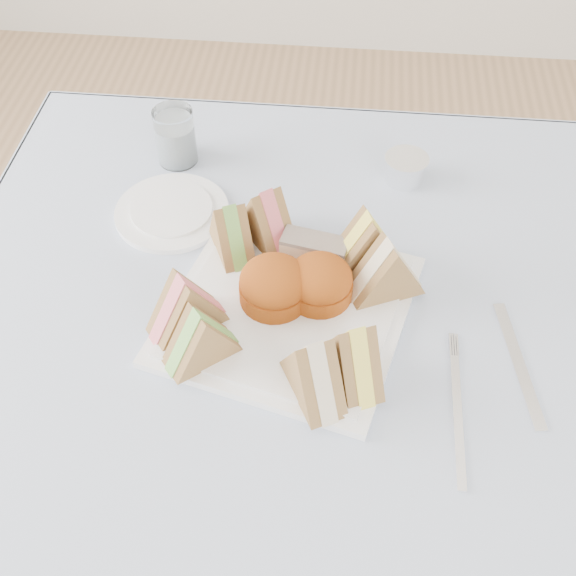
{
  "coord_description": "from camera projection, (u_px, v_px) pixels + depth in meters",
  "views": [
    {
      "loc": [
        0.02,
        -0.56,
        1.48
      ],
      "look_at": [
        -0.03,
        0.04,
        0.8
      ],
      "focal_mm": 45.0,
      "sensor_mm": 36.0,
      "label": 1
    }
  ],
  "objects": [
    {
      "name": "table",
      "position": [
        306.0,
        477.0,
        1.2
      ],
      "size": [
        0.9,
        0.9,
        0.74
      ],
      "primitive_type": "cube",
      "color": "brown",
      "rests_on": "floor"
    },
    {
      "name": "sandwich_fl_b",
      "position": [
        200.0,
        335.0,
        0.86
      ],
      "size": [
        0.1,
        0.09,
        0.08
      ],
      "primitive_type": null,
      "rotation": [
        0.0,
        0.0,
        0.68
      ],
      "color": "#916B4D",
      "rests_on": "serving_plate"
    },
    {
      "name": "side_plate",
      "position": [
        172.0,
        212.0,
        1.07
      ],
      "size": [
        0.17,
        0.17,
        0.01
      ],
      "primitive_type": "cylinder",
      "rotation": [
        0.0,
        0.0,
        -0.01
      ],
      "color": "white",
      "rests_on": "tablecloth"
    },
    {
      "name": "sandwich_fr_a",
      "position": [
        355.0,
        352.0,
        0.84
      ],
      "size": [
        0.08,
        0.11,
        0.09
      ],
      "primitive_type": null,
      "rotation": [
        0.0,
        0.0,
        -1.16
      ],
      "color": "#916B4D",
      "rests_on": "serving_plate"
    },
    {
      "name": "sandwich_fr_b",
      "position": [
        314.0,
        367.0,
        0.82
      ],
      "size": [
        0.09,
        0.11,
        0.09
      ],
      "primitive_type": null,
      "rotation": [
        0.0,
        0.0,
        -1.09
      ],
      "color": "#916B4D",
      "rests_on": "serving_plate"
    },
    {
      "name": "sandwich_br_b",
      "position": [
        367.0,
        240.0,
        0.96
      ],
      "size": [
        0.11,
        0.08,
        0.09
      ],
      "primitive_type": null,
      "rotation": [
        0.0,
        0.0,
        -2.78
      ],
      "color": "#916B4D",
      "rests_on": "serving_plate"
    },
    {
      "name": "water_glass",
      "position": [
        175.0,
        136.0,
        1.13
      ],
      "size": [
        0.08,
        0.08,
        0.09
      ],
      "primitive_type": "cylinder",
      "rotation": [
        0.0,
        0.0,
        0.41
      ],
      "color": "white",
      "rests_on": "tablecloth"
    },
    {
      "name": "floor",
      "position": [
        303.0,
        560.0,
        1.48
      ],
      "size": [
        4.0,
        4.0,
        0.0
      ],
      "primitive_type": "plane",
      "color": "#9E7751",
      "rests_on": "ground"
    },
    {
      "name": "scone_left",
      "position": [
        274.0,
        285.0,
        0.93
      ],
      "size": [
        0.12,
        0.12,
        0.06
      ],
      "primitive_type": "cylinder",
      "rotation": [
        0.0,
        0.0,
        -0.41
      ],
      "color": "#A94512",
      "rests_on": "serving_plate"
    },
    {
      "name": "fork",
      "position": [
        458.0,
        419.0,
        0.84
      ],
      "size": [
        0.01,
        0.18,
        0.0
      ],
      "primitive_type": "cube",
      "rotation": [
        0.0,
        0.0,
        -0.01
      ],
      "color": "white",
      "rests_on": "tablecloth"
    },
    {
      "name": "serving_plate",
      "position": [
        288.0,
        310.0,
        0.95
      ],
      "size": [
        0.36,
        0.36,
        0.01
      ],
      "primitive_type": "cube",
      "rotation": [
        0.0,
        0.0,
        -0.25
      ],
      "color": "white",
      "rests_on": "tablecloth"
    },
    {
      "name": "pastry_slice",
      "position": [
        315.0,
        251.0,
        0.98
      ],
      "size": [
        0.1,
        0.05,
        0.04
      ],
      "primitive_type": "cube",
      "rotation": [
        0.0,
        0.0,
        -0.2
      ],
      "color": "beige",
      "rests_on": "serving_plate"
    },
    {
      "name": "tablecloth",
      "position": [
        312.0,
        341.0,
        0.92
      ],
      "size": [
        1.02,
        1.02,
        0.01
      ],
      "primitive_type": "cube",
      "color": "silver",
      "rests_on": "table"
    },
    {
      "name": "sandwich_br_a",
      "position": [
        387.0,
        267.0,
        0.93
      ],
      "size": [
        0.11,
        0.09,
        0.09
      ],
      "primitive_type": null,
      "rotation": [
        0.0,
        0.0,
        -2.71
      ],
      "color": "#916B4D",
      "rests_on": "serving_plate"
    },
    {
      "name": "sandwich_fl_a",
      "position": [
        185.0,
        302.0,
        0.89
      ],
      "size": [
        0.11,
        0.1,
        0.09
      ],
      "primitive_type": null,
      "rotation": [
        0.0,
        0.0,
        0.67
      ],
      "color": "#916B4D",
      "rests_on": "serving_plate"
    },
    {
      "name": "sandwich_bl_b",
      "position": [
        267.0,
        216.0,
        0.99
      ],
      "size": [
        0.1,
        0.11,
        0.09
      ],
      "primitive_type": null,
      "rotation": [
        0.0,
        0.0,
        2.24
      ],
      "color": "#916B4D",
      "rests_on": "serving_plate"
    },
    {
      "name": "knife",
      "position": [
        518.0,
        364.0,
        0.89
      ],
      "size": [
        0.05,
        0.19,
        0.0
      ],
      "primitive_type": "cube",
      "rotation": [
        0.0,
        0.0,
        0.17
      ],
      "color": "white",
      "rests_on": "tablecloth"
    },
    {
      "name": "tea_strainer",
      "position": [
        405.0,
        170.0,
        1.12
      ],
      "size": [
        0.09,
        0.09,
        0.04
      ],
      "primitive_type": "cylinder",
      "rotation": [
        0.0,
        0.0,
        0.41
      ],
      "color": "white",
      "rests_on": "tablecloth"
    },
    {
      "name": "sandwich_bl_a",
      "position": [
        231.0,
        229.0,
        0.98
      ],
      "size": [
        0.08,
        0.1,
        0.08
      ],
      "primitive_type": null,
      "rotation": [
        0.0,
        0.0,
        2.0
      ],
      "color": "#916B4D",
      "rests_on": "serving_plate"
    },
    {
      "name": "scone_right",
      "position": [
        320.0,
        282.0,
        0.93
      ],
      "size": [
        0.1,
        0.1,
        0.06
      ],
      "primitive_type": "cylinder",
      "rotation": [
        0.0,
        0.0,
        0.12
      ],
      "color": "#A94512",
      "rests_on": "serving_plate"
    }
  ]
}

